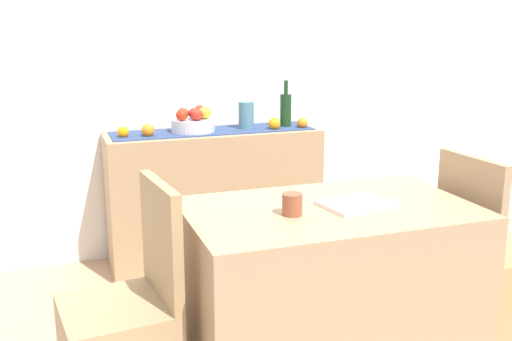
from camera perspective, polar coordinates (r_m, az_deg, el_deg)
ground_plane at (r=3.09m, az=3.59°, el=-14.42°), size 6.40×6.40×0.02m
room_wall_rear at (r=3.84m, az=-3.07°, el=12.30°), size 6.40×0.06×2.70m
sideboard_console at (r=3.69m, az=-4.06°, el=-2.53°), size 1.30×0.42×0.83m
table_runner at (r=3.60m, az=-4.17°, el=3.84°), size 1.22×0.32×0.01m
fruit_bowl at (r=3.56m, az=-6.09°, el=4.36°), size 0.26×0.26×0.08m
apple_right at (r=3.56m, az=-7.03°, el=5.50°), size 0.07×0.07×0.07m
apple_front at (r=3.50m, az=-7.19°, el=5.33°), size 0.07×0.07×0.07m
apple_left at (r=3.50m, az=-5.73°, el=5.39°), size 0.07×0.07×0.07m
apple_rear at (r=3.62m, az=-5.44°, el=5.71°), size 0.07×0.07×0.07m
apple_center at (r=3.55m, az=-4.92°, el=5.58°), size 0.07×0.07×0.07m
apple_upper at (r=3.56m, az=-6.03°, el=5.50°), size 0.06×0.06×0.06m
wine_bottle at (r=3.73m, az=2.88°, el=5.90°), size 0.07×0.07×0.29m
ceramic_vase at (r=3.65m, az=-0.95°, el=5.32°), size 0.10×0.10×0.17m
orange_loose_mid at (r=3.64m, az=1.78°, el=4.53°), size 0.07×0.07×0.07m
orange_loose_far at (r=3.46m, az=-10.37°, el=3.83°), size 0.08×0.08×0.08m
orange_loose_end at (r=3.46m, az=-12.68°, el=3.63°), size 0.07×0.07×0.07m
orange_loose_near_bowl at (r=3.70m, az=4.49°, el=4.59°), size 0.07×0.07×0.07m
dining_table at (r=2.54m, az=6.88°, el=-11.48°), size 1.16×0.71×0.74m
open_book at (r=2.44m, az=9.68°, el=-3.18°), size 0.31×0.25×0.02m
coffee_cup at (r=2.28m, az=3.51°, el=-3.27°), size 0.08×0.08×0.09m
chair_by_corner at (r=3.03m, az=21.62°, el=-10.28°), size 0.42×0.42×0.90m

